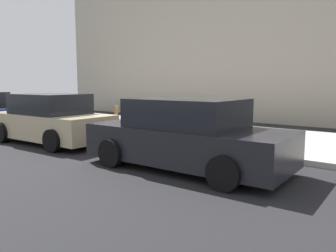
% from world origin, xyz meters
% --- Properties ---
extents(ground_plane, '(40.00, 40.00, 0.00)m').
position_xyz_m(ground_plane, '(0.00, 0.00, 0.00)').
color(ground_plane, black).
extents(sidewalk_curb, '(18.00, 5.00, 0.14)m').
position_xyz_m(sidewalk_curb, '(0.00, -2.50, 0.07)').
color(sidewalk_curb, '#ADA89E').
rests_on(sidewalk_curb, ground_plane).
extents(building_facade_sidewalk_side, '(24.00, 3.00, 9.02)m').
position_xyz_m(building_facade_sidewalk_side, '(0.00, -8.85, 4.51)').
color(building_facade_sidewalk_side, '#B2A893').
rests_on(building_facade_sidewalk_side, ground_plane).
extents(suitcase_red_0, '(0.47, 0.21, 0.91)m').
position_xyz_m(suitcase_red_0, '(-4.00, -0.74, 0.47)').
color(suitcase_red_0, red).
rests_on(suitcase_red_0, sidewalk_curb).
extents(suitcase_silver_1, '(0.38, 0.27, 0.80)m').
position_xyz_m(suitcase_silver_1, '(-3.49, -0.83, 0.39)').
color(suitcase_silver_1, '#9EA0A8').
rests_on(suitcase_silver_1, sidewalk_curb).
extents(suitcase_black_2, '(0.47, 0.25, 0.89)m').
position_xyz_m(suitcase_black_2, '(-2.97, -0.81, 0.48)').
color(suitcase_black_2, black).
rests_on(suitcase_black_2, sidewalk_curb).
extents(suitcase_navy_3, '(0.37, 0.21, 0.91)m').
position_xyz_m(suitcase_navy_3, '(-2.46, -0.73, 0.47)').
color(suitcase_navy_3, navy).
rests_on(suitcase_navy_3, sidewalk_curb).
extents(suitcase_maroon_4, '(0.41, 0.21, 0.95)m').
position_xyz_m(suitcase_maroon_4, '(-1.98, -0.81, 0.49)').
color(suitcase_maroon_4, maroon).
rests_on(suitcase_maroon_4, sidewalk_curb).
extents(suitcase_teal_5, '(0.41, 0.21, 0.99)m').
position_xyz_m(suitcase_teal_5, '(-1.47, -0.84, 0.53)').
color(suitcase_teal_5, '#0F606B').
rests_on(suitcase_teal_5, sidewalk_curb).
extents(suitcase_olive_6, '(0.45, 0.21, 0.83)m').
position_xyz_m(suitcase_olive_6, '(-0.95, -0.78, 0.44)').
color(suitcase_olive_6, '#59601E').
rests_on(suitcase_olive_6, sidewalk_curb).
extents(suitcase_red_7, '(0.44, 0.21, 1.06)m').
position_xyz_m(suitcase_red_7, '(-0.42, -0.72, 0.53)').
color(suitcase_red_7, red).
rests_on(suitcase_red_7, sidewalk_curb).
extents(fire_hydrant, '(0.39, 0.21, 0.81)m').
position_xyz_m(fire_hydrant, '(0.42, -0.76, 0.56)').
color(fire_hydrant, '#D89E0C').
rests_on(fire_hydrant, sidewalk_curb).
extents(bollard_post, '(0.14, 0.14, 0.93)m').
position_xyz_m(bollard_post, '(0.87, -0.61, 0.60)').
color(bollard_post, brown).
rests_on(bollard_post, sidewalk_curb).
extents(parked_car_charcoal_0, '(4.56, 2.16, 1.55)m').
position_xyz_m(parked_car_charcoal_0, '(-3.92, 1.81, 0.73)').
color(parked_car_charcoal_0, black).
rests_on(parked_car_charcoal_0, ground_plane).
extents(parked_car_beige_1, '(4.32, 2.15, 1.56)m').
position_xyz_m(parked_car_beige_1, '(1.29, 1.81, 0.73)').
color(parked_car_beige_1, tan).
rests_on(parked_car_beige_1, ground_plane).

